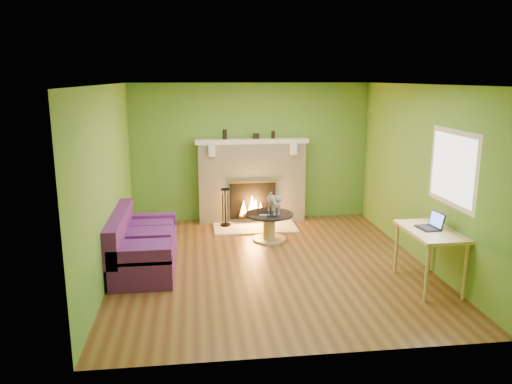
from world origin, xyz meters
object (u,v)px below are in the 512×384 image
Objects in this scene: sofa at (142,246)px; cat at (274,202)px; coffee_table at (269,225)px; desk at (430,237)px.

sofa is 2.37m from cat.
sofa reaches higher than coffee_table.
coffee_table is 1.43× the size of cat.
cat is (2.10, 1.06, 0.32)m from sofa.
cat is at bearing 26.80° from sofa.
desk is at bearing -16.63° from sofa.
sofa reaches higher than desk.
desk is (3.81, -1.14, 0.36)m from sofa.
desk is (1.79, -2.15, 0.41)m from coffee_table.
coffee_table is 0.78× the size of desk.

